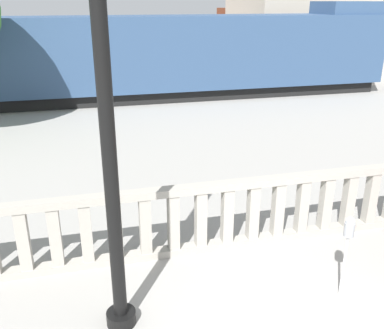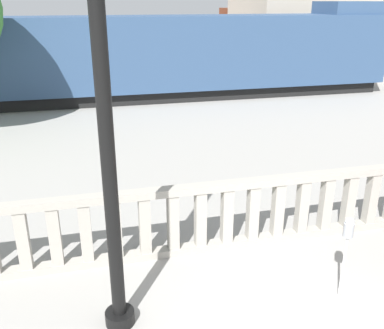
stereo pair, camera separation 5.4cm
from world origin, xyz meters
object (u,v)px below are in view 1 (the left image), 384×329
at_px(lamppost, 109,152).
at_px(parking_meter, 349,234).
at_px(train_near, 87,59).
at_px(train_far, 118,38).

distance_m(lamppost, parking_meter, 3.85).
relative_size(parking_meter, train_near, 0.05).
xyz_separation_m(lamppost, train_near, (0.08, 15.02, -0.70)).
distance_m(parking_meter, train_far, 29.37).
distance_m(train_near, train_far, 14.36).
bearing_deg(lamppost, train_far, 84.61).
bearing_deg(train_far, parking_meter, -88.51).
bearing_deg(train_far, lamppost, -95.39).
relative_size(lamppost, parking_meter, 3.82).
distance_m(parking_meter, train_near, 15.66).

